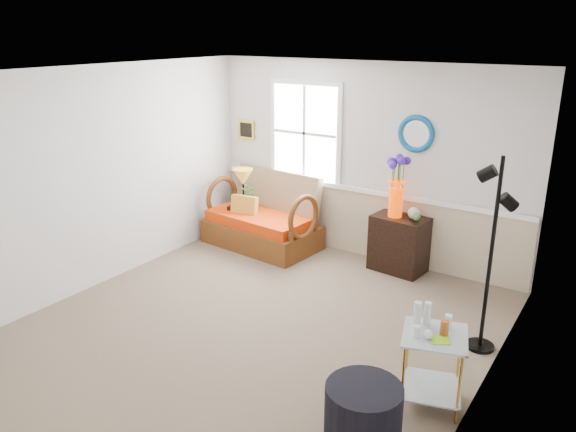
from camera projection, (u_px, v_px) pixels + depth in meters
The scene contains 19 objects.
floor at pixel (253, 330), 5.84m from camera, with size 4.50×5.00×0.01m, color #6A5B4C.
ceiling at pixel (247, 73), 5.01m from camera, with size 4.50×5.00×0.01m, color white.
walls at pixel (250, 211), 5.42m from camera, with size 4.51×5.01×2.60m.
wainscot at pixel (360, 223), 7.66m from camera, with size 4.46×0.02×0.90m, color tan.
chair_rail at pixel (362, 190), 7.50m from camera, with size 4.46×0.04×0.06m, color white.
window at pixel (305, 133), 7.75m from camera, with size 1.14×0.06×1.44m, color white, non-canonical shape.
picture at pixel (247, 130), 8.31m from camera, with size 0.28×0.03×0.28m, color gold.
mirror at pixel (416, 134), 6.88m from camera, with size 0.47×0.47×0.07m, color #0A75B7.
loveseat at pixel (262, 211), 7.94m from camera, with size 1.59×0.90×1.04m, color #67360F, non-canonical shape.
throw_pillow at pixel (244, 209), 7.96m from camera, with size 0.39×0.10×0.39m, color #B8670E, non-canonical shape.
lamp_stand at pixel (242, 222), 8.22m from camera, with size 0.31×0.31×0.55m, color black, non-canonical shape.
table_lamp at pixel (243, 187), 8.03m from camera, with size 0.29×0.29×0.54m, color #B48628, non-canonical shape.
potted_plant at pixel (250, 196), 8.07m from camera, with size 0.31×0.35×0.27m, color #4F7E40.
cabinet at pixel (399, 244), 7.17m from camera, with size 0.68×0.43×0.72m, color black, non-canonical shape.
flower_vase at pixel (397, 187), 6.96m from camera, with size 0.23×0.23×0.78m, color #E53D00, non-canonical shape.
side_table at pixel (432, 369), 4.61m from camera, with size 0.51×0.51×0.64m, color #AD832B, non-canonical shape.
tabletop_items at pixel (432, 320), 4.51m from camera, with size 0.36×0.36×0.22m, color silver, non-canonical shape.
floor_lamp at pixel (491, 257), 5.21m from camera, with size 0.28×0.28×1.92m, color black, non-canonical shape.
ottoman at pixel (363, 413), 4.23m from camera, with size 0.59×0.59×0.45m, color black.
Camera 1 is at (3.14, -4.11, 2.99)m, focal length 35.00 mm.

